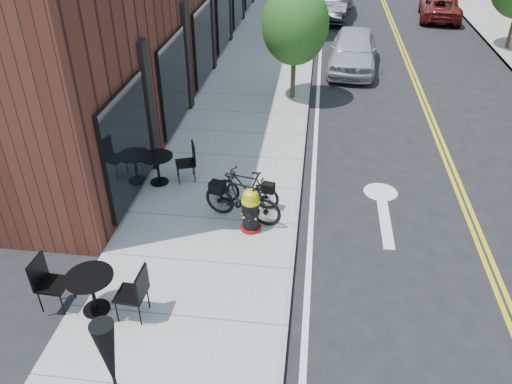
{
  "coord_description": "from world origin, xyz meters",
  "views": [
    {
      "loc": [
        0.19,
        -7.58,
        6.84
      ],
      "look_at": [
        -0.93,
        1.37,
        1.0
      ],
      "focal_mm": 35.0,
      "sensor_mm": 36.0,
      "label": 1
    }
  ],
  "objects_px": {
    "parked_car_a": "(353,50)",
    "parked_car_b": "(333,3)",
    "bistro_set_b": "(92,288)",
    "patio_umbrella": "(111,366)",
    "fire_hydrant": "(251,210)",
    "bistro_set_c": "(158,165)",
    "parked_car_far": "(440,7)",
    "bicycle_right": "(242,199)",
    "bicycle_left": "(247,188)"
  },
  "relations": [
    {
      "from": "parked_car_a",
      "to": "parked_car_b",
      "type": "height_order",
      "value": "parked_car_b"
    },
    {
      "from": "parked_car_b",
      "to": "parked_car_a",
      "type": "bearing_deg",
      "value": -79.92
    },
    {
      "from": "bistro_set_b",
      "to": "patio_umbrella",
      "type": "height_order",
      "value": "patio_umbrella"
    },
    {
      "from": "fire_hydrant",
      "to": "parked_car_a",
      "type": "relative_size",
      "value": 0.23
    },
    {
      "from": "bistro_set_c",
      "to": "bistro_set_b",
      "type": "bearing_deg",
      "value": -108.55
    },
    {
      "from": "bistro_set_b",
      "to": "parked_car_far",
      "type": "height_order",
      "value": "parked_car_far"
    },
    {
      "from": "bicycle_right",
      "to": "parked_car_a",
      "type": "relative_size",
      "value": 0.41
    },
    {
      "from": "parked_car_b",
      "to": "parked_car_far",
      "type": "bearing_deg",
      "value": 10.08
    },
    {
      "from": "bicycle_left",
      "to": "parked_car_far",
      "type": "height_order",
      "value": "parked_car_far"
    },
    {
      "from": "fire_hydrant",
      "to": "bicycle_left",
      "type": "bearing_deg",
      "value": 107.32
    },
    {
      "from": "fire_hydrant",
      "to": "parked_car_b",
      "type": "height_order",
      "value": "parked_car_b"
    },
    {
      "from": "parked_car_a",
      "to": "fire_hydrant",
      "type": "bearing_deg",
      "value": -97.96
    },
    {
      "from": "parked_car_a",
      "to": "parked_car_far",
      "type": "relative_size",
      "value": 1.03
    },
    {
      "from": "bicycle_left",
      "to": "bicycle_right",
      "type": "distance_m",
      "value": 0.59
    },
    {
      "from": "patio_umbrella",
      "to": "parked_car_a",
      "type": "bearing_deg",
      "value": 77.74
    },
    {
      "from": "parked_car_a",
      "to": "parked_car_b",
      "type": "xyz_separation_m",
      "value": [
        -0.8,
        8.19,
        0.01
      ]
    },
    {
      "from": "bistro_set_b",
      "to": "bistro_set_c",
      "type": "height_order",
      "value": "bistro_set_b"
    },
    {
      "from": "parked_car_far",
      "to": "bistro_set_c",
      "type": "bearing_deg",
      "value": 68.27
    },
    {
      "from": "bistro_set_c",
      "to": "parked_car_a",
      "type": "relative_size",
      "value": 0.42
    },
    {
      "from": "fire_hydrant",
      "to": "patio_umbrella",
      "type": "xyz_separation_m",
      "value": [
        -0.97,
        -5.18,
        1.27
      ]
    },
    {
      "from": "bicycle_left",
      "to": "bicycle_right",
      "type": "height_order",
      "value": "bicycle_right"
    },
    {
      "from": "bicycle_left",
      "to": "parked_car_far",
      "type": "relative_size",
      "value": 0.36
    },
    {
      "from": "fire_hydrant",
      "to": "bicycle_right",
      "type": "relative_size",
      "value": 0.56
    },
    {
      "from": "bicycle_left",
      "to": "parked_car_a",
      "type": "xyz_separation_m",
      "value": [
        2.84,
        10.47,
        0.18
      ]
    },
    {
      "from": "bicycle_left",
      "to": "bistro_set_b",
      "type": "relative_size",
      "value": 0.81
    },
    {
      "from": "bicycle_left",
      "to": "bistro_set_b",
      "type": "height_order",
      "value": "bistro_set_b"
    },
    {
      "from": "bicycle_left",
      "to": "bicycle_right",
      "type": "relative_size",
      "value": 0.85
    },
    {
      "from": "fire_hydrant",
      "to": "bicycle_left",
      "type": "xyz_separation_m",
      "value": [
        -0.22,
        0.92,
        -0.02
      ]
    },
    {
      "from": "bicycle_right",
      "to": "parked_car_far",
      "type": "bearing_deg",
      "value": -4.49
    },
    {
      "from": "fire_hydrant",
      "to": "bistro_set_c",
      "type": "bearing_deg",
      "value": 151.35
    },
    {
      "from": "bistro_set_b",
      "to": "parked_car_far",
      "type": "xyz_separation_m",
      "value": [
        10.04,
        22.89,
        -0.03
      ]
    },
    {
      "from": "bicycle_right",
      "to": "patio_umbrella",
      "type": "relative_size",
      "value": 0.76
    },
    {
      "from": "bistro_set_b",
      "to": "parked_car_far",
      "type": "bearing_deg",
      "value": 68.71
    },
    {
      "from": "fire_hydrant",
      "to": "bistro_set_b",
      "type": "bearing_deg",
      "value": -127.7
    },
    {
      "from": "bistro_set_c",
      "to": "parked_car_b",
      "type": "xyz_separation_m",
      "value": [
        4.4,
        17.92,
        0.16
      ]
    },
    {
      "from": "bicycle_left",
      "to": "parked_car_b",
      "type": "distance_m",
      "value": 18.77
    },
    {
      "from": "bistro_set_b",
      "to": "bistro_set_c",
      "type": "bearing_deg",
      "value": 93.9
    },
    {
      "from": "fire_hydrant",
      "to": "patio_umbrella",
      "type": "height_order",
      "value": "patio_umbrella"
    },
    {
      "from": "parked_car_b",
      "to": "bistro_set_c",
      "type": "bearing_deg",
      "value": -99.29
    },
    {
      "from": "bicycle_left",
      "to": "parked_car_b",
      "type": "height_order",
      "value": "parked_car_b"
    },
    {
      "from": "bicycle_left",
      "to": "parked_car_a",
      "type": "relative_size",
      "value": 0.35
    },
    {
      "from": "parked_car_a",
      "to": "parked_car_far",
      "type": "distance_m",
      "value": 10.06
    },
    {
      "from": "bistro_set_b",
      "to": "parked_car_a",
      "type": "relative_size",
      "value": 0.43
    },
    {
      "from": "parked_car_a",
      "to": "patio_umbrella",
      "type": "bearing_deg",
      "value": -97.23
    },
    {
      "from": "patio_umbrella",
      "to": "parked_car_b",
      "type": "relative_size",
      "value": 0.52
    },
    {
      "from": "bicycle_right",
      "to": "parked_car_far",
      "type": "relative_size",
      "value": 0.42
    },
    {
      "from": "bicycle_left",
      "to": "parked_car_far",
      "type": "xyz_separation_m",
      "value": [
        7.8,
        19.22,
        0.02
      ]
    },
    {
      "from": "patio_umbrella",
      "to": "parked_car_b",
      "type": "distance_m",
      "value": 24.94
    },
    {
      "from": "parked_car_far",
      "to": "fire_hydrant",
      "type": "bearing_deg",
      "value": 76.42
    },
    {
      "from": "bicycle_right",
      "to": "bicycle_left",
      "type": "bearing_deg",
      "value": 15.33
    }
  ]
}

